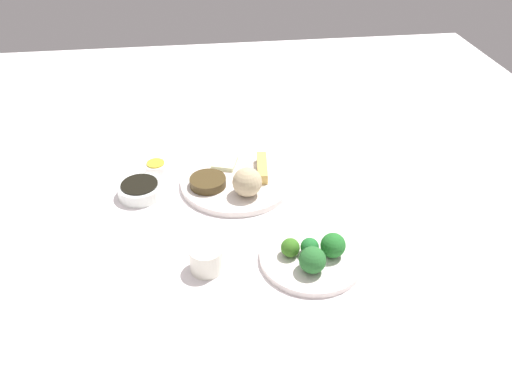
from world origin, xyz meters
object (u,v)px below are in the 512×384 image
object	(u,v)px
main_plate	(236,181)
soy_sauce_bowl	(140,190)
broccoli_plate	(311,258)
sauce_ramekin_hot_mustard	(156,168)
teacup	(206,259)

from	to	relation	value
main_plate	soy_sauce_bowl	bearing A→B (deg)	94.57
broccoli_plate	sauce_ramekin_hot_mustard	distance (m)	0.51
sauce_ramekin_hot_mustard	teacup	world-z (taller)	teacup
main_plate	teacup	bearing A→B (deg)	163.49
soy_sauce_bowl	sauce_ramekin_hot_mustard	world-z (taller)	soy_sauce_bowl
sauce_ramekin_hot_mustard	main_plate	bearing A→B (deg)	-111.16
main_plate	sauce_ramekin_hot_mustard	world-z (taller)	sauce_ramekin_hot_mustard
main_plate	sauce_ramekin_hot_mustard	distance (m)	0.22
sauce_ramekin_hot_mustard	teacup	distance (m)	0.40
broccoli_plate	main_plate	bearing A→B (deg)	23.31
main_plate	sauce_ramekin_hot_mustard	xyz separation A→B (m)	(0.08, 0.21, 0.01)
main_plate	soy_sauce_bowl	xyz separation A→B (m)	(-0.02, 0.24, 0.01)
main_plate	soy_sauce_bowl	distance (m)	0.24
main_plate	sauce_ramekin_hot_mustard	bearing A→B (deg)	68.84
broccoli_plate	teacup	xyz separation A→B (m)	(0.00, 0.22, 0.02)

